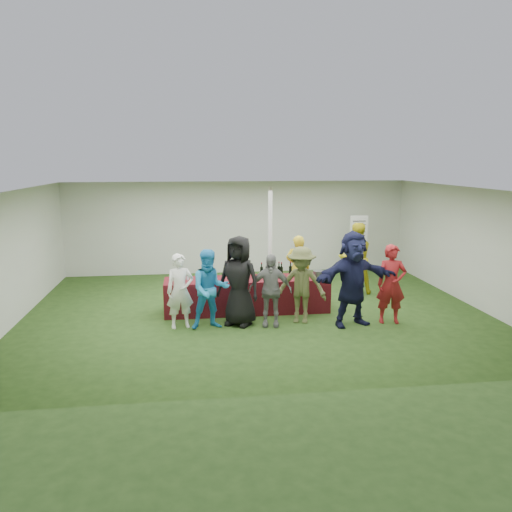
{
  "coord_description": "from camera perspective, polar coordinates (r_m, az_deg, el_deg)",
  "views": [
    {
      "loc": [
        -1.39,
        -10.54,
        3.32
      ],
      "look_at": [
        0.0,
        0.04,
        1.25
      ],
      "focal_mm": 35.0,
      "sensor_mm": 36.0,
      "label": 1
    }
  ],
  "objects": [
    {
      "name": "wine_bottles",
      "position": [
        11.15,
        2.24,
        -1.72
      ],
      "size": [
        0.72,
        0.15,
        0.32
      ],
      "color": "black",
      "rests_on": "serving_table"
    },
    {
      "name": "tent",
      "position": [
        12.06,
        1.62,
        1.57
      ],
      "size": [
        10.0,
        10.0,
        10.0
      ],
      "color": "white",
      "rests_on": "ground"
    },
    {
      "name": "serving_table",
      "position": [
        11.05,
        -1.03,
        -4.49
      ],
      "size": [
        3.6,
        0.8,
        0.75
      ],
      "primitive_type": "cube",
      "color": "maroon",
      "rests_on": "ground"
    },
    {
      "name": "dump_bucket",
      "position": [
        11.0,
        7.16,
        -2.14
      ],
      "size": [
        0.25,
        0.25,
        0.18
      ],
      "primitive_type": "cylinder",
      "color": "slate",
      "rests_on": "serving_table"
    },
    {
      "name": "staff_back",
      "position": [
        12.68,
        11.31,
        -0.26
      ],
      "size": [
        0.89,
        0.71,
        1.79
      ],
      "primitive_type": "imported",
      "rotation": [
        0.0,
        0.0,
        3.18
      ],
      "color": "gold",
      "rests_on": "ground"
    },
    {
      "name": "customer_4",
      "position": [
        10.26,
        5.19,
        -3.32
      ],
      "size": [
        1.16,
        0.89,
        1.59
      ],
      "primitive_type": "imported",
      "rotation": [
        0.0,
        0.0,
        -0.33
      ],
      "color": "brown",
      "rests_on": "ground"
    },
    {
      "name": "wine_list_sign",
      "position": [
        14.11,
        11.66,
        2.58
      ],
      "size": [
        0.5,
        0.03,
        1.8
      ],
      "color": "slate",
      "rests_on": "ground"
    },
    {
      "name": "wine_glasses",
      "position": [
        10.63,
        -4.16,
        -2.42
      ],
      "size": [
        2.73,
        0.12,
        0.16
      ],
      "color": "silver",
      "rests_on": "serving_table"
    },
    {
      "name": "customer_0",
      "position": [
        10.04,
        -8.66,
        -3.99
      ],
      "size": [
        0.61,
        0.46,
        1.5
      ],
      "primitive_type": "imported",
      "rotation": [
        0.0,
        0.0,
        0.19
      ],
      "color": "white",
      "rests_on": "ground"
    },
    {
      "name": "customer_6",
      "position": [
        10.57,
        15.21,
        -3.12
      ],
      "size": [
        0.65,
        0.48,
        1.63
      ],
      "primitive_type": "imported",
      "rotation": [
        0.0,
        0.0,
        -0.17
      ],
      "color": "maroon",
      "rests_on": "ground"
    },
    {
      "name": "bar_towel",
      "position": [
        11.27,
        6.85,
        -2.2
      ],
      "size": [
        0.25,
        0.18,
        0.03
      ],
      "primitive_type": "cube",
      "color": "white",
      "rests_on": "serving_table"
    },
    {
      "name": "customer_3",
      "position": [
        10.04,
        1.63,
        -3.93
      ],
      "size": [
        0.92,
        0.51,
        1.48
      ],
      "primitive_type": "imported",
      "rotation": [
        0.0,
        0.0,
        -0.18
      ],
      "color": "gray",
      "rests_on": "ground"
    },
    {
      "name": "ground",
      "position": [
        11.14,
        0.01,
        -6.36
      ],
      "size": [
        60.0,
        60.0,
        0.0
      ],
      "primitive_type": "plane",
      "color": "#284719",
      "rests_on": "ground"
    },
    {
      "name": "customer_2",
      "position": [
        10.06,
        -1.97,
        -2.85
      ],
      "size": [
        1.07,
        0.96,
        1.83
      ],
      "primitive_type": "imported",
      "rotation": [
        0.0,
        0.0,
        -0.55
      ],
      "color": "black",
      "rests_on": "ground"
    },
    {
      "name": "customer_5",
      "position": [
        10.2,
        11.0,
        -2.56
      ],
      "size": [
        1.88,
        0.97,
        1.93
      ],
      "primitive_type": "imported",
      "rotation": [
        0.0,
        0.0,
        0.23
      ],
      "color": "#151738",
      "rests_on": "ground"
    },
    {
      "name": "water_bottle",
      "position": [
        11.01,
        -1.04,
        -1.97
      ],
      "size": [
        0.07,
        0.07,
        0.23
      ],
      "color": "silver",
      "rests_on": "serving_table"
    },
    {
      "name": "staff_pourer",
      "position": [
        11.88,
        4.8,
        -1.37
      ],
      "size": [
        0.66,
        0.52,
        1.57
      ],
      "primitive_type": "imported",
      "rotation": [
        0.0,
        0.0,
        2.85
      ],
      "color": "gold",
      "rests_on": "ground"
    },
    {
      "name": "customer_1",
      "position": [
        9.91,
        -5.26,
        -3.82
      ],
      "size": [
        0.84,
        0.69,
        1.6
      ],
      "primitive_type": "imported",
      "rotation": [
        0.0,
        0.0,
        0.12
      ],
      "color": "#2593D8",
      "rests_on": "ground"
    }
  ]
}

